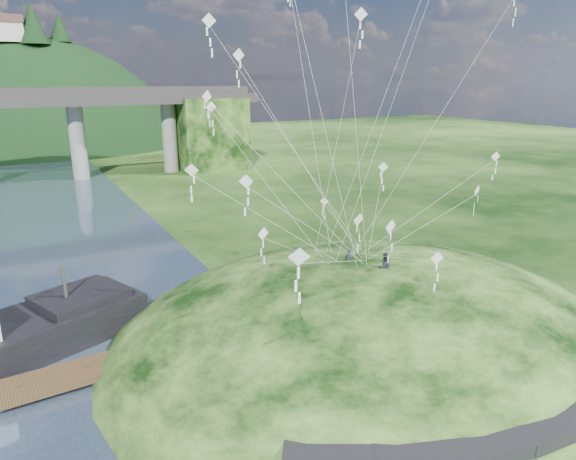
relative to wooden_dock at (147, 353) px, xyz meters
name	(u,v)px	position (x,y,z in m)	size (l,w,h in m)	color
ground	(276,387)	(5.59, -6.23, -0.50)	(320.00, 320.00, 0.00)	black
grass_hill	(369,359)	(13.59, -4.23, -2.00)	(36.00, 32.00, 13.00)	black
footpath	(522,411)	(13.06, -15.97, 1.58)	(22.29, 5.84, 0.83)	black
wooden_dock	(147,353)	(0.00, 0.00, 0.00)	(16.19, 3.71, 1.15)	#382717
kite_flyers	(377,252)	(14.02, -3.95, 5.41)	(1.93, 2.88, 1.98)	#252632
kite_swarm	(334,99)	(11.03, -3.13, 14.84)	(19.64, 17.11, 21.82)	white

